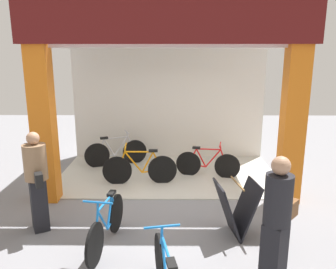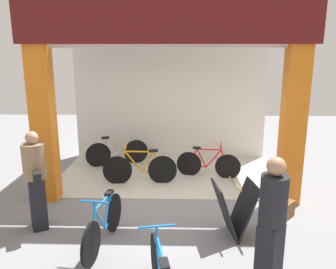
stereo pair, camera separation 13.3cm
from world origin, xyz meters
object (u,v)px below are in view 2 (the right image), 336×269
Objects in this scene: bicycle_parked_0 at (104,225)px; pedestrian_3 at (36,179)px; bicycle_inside_2 at (117,152)px; bicycle_inside_1 at (140,168)px; sandwich_board_sign at (234,209)px; bicycle_inside_0 at (208,164)px; pedestrian_2 at (272,223)px.

bicycle_parked_0 is 1.38m from pedestrian_3.
bicycle_inside_1 is at bearing -60.06° from bicycle_inside_2.
sandwich_board_sign is at bearing -2.84° from pedestrian_3.
pedestrian_3 reaches higher than bicycle_inside_0.
bicycle_inside_1 is 3.89m from pedestrian_2.
pedestrian_3 is (-1.18, 0.51, 0.51)m from bicycle_parked_0.
sandwich_board_sign is 3.19m from pedestrian_3.
bicycle_inside_0 is 1.63× the size of sandwich_board_sign.
bicycle_inside_2 is 0.92× the size of pedestrian_3.
bicycle_inside_2 reaches higher than bicycle_parked_0.
bicycle_parked_0 is at bearing -121.75° from bicycle_inside_0.
pedestrian_2 reaches higher than sandwich_board_sign.
sandwich_board_sign reaches higher than bicycle_parked_0.
bicycle_parked_0 is at bearing 158.52° from pedestrian_2.
pedestrian_3 reaches higher than bicycle_inside_2.
bicycle_inside_1 is (-1.51, -0.44, 0.03)m from bicycle_inside_0.
bicycle_inside_2 is 0.89× the size of pedestrian_2.
bicycle_parked_0 is 2.01m from sandwich_board_sign.
bicycle_inside_1 reaches higher than bicycle_inside_2.
bicycle_parked_0 is at bearing -23.30° from pedestrian_3.
sandwich_board_sign is (2.41, -3.36, 0.09)m from bicycle_inside_2.
bicycle_inside_1 is at bearing 83.43° from bicycle_parked_0.
bicycle_inside_0 is at bearing 96.36° from pedestrian_2.
bicycle_inside_0 is 2.56m from sandwich_board_sign.
pedestrian_2 is at bearing -59.89° from bicycle_inside_1.
bicycle_parked_0 is 0.91× the size of pedestrian_2.
sandwich_board_sign is (1.69, -2.11, 0.09)m from bicycle_inside_1.
bicycle_inside_2 is 3.33m from pedestrian_3.
pedestrian_2 reaches higher than bicycle_parked_0.
pedestrian_3 is at bearing -103.07° from bicycle_inside_2.
bicycle_inside_0 is 0.94× the size of bicycle_parked_0.
bicycle_inside_1 is at bearing 128.72° from sandwich_board_sign.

